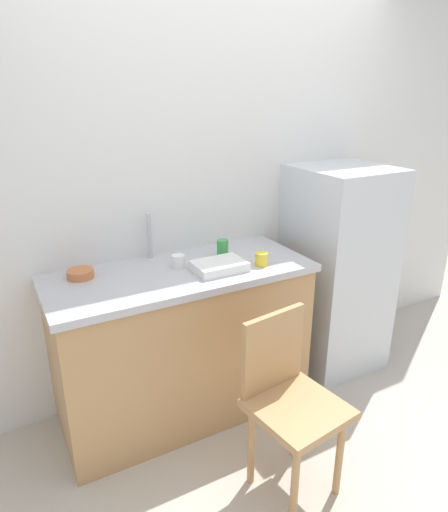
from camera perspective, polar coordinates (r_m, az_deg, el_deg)
name	(u,v)px	position (r m, az deg, el deg)	size (l,w,h in m)	color
ground_plane	(300,454)	(2.71, 9.60, -23.41)	(8.00, 8.00, 0.00)	#BCB2A3
back_wall	(214,182)	(2.85, -1.28, 9.35)	(4.80, 0.10, 2.63)	silver
cabinet_base	(183,345)	(2.72, -5.24, -11.18)	(1.43, 0.60, 0.89)	tan
countertop	(180,273)	(2.51, -5.58, -2.11)	(1.47, 0.64, 0.04)	#B7B7BC
faucet	(150,236)	(2.65, -9.40, 2.52)	(0.02, 0.02, 0.27)	#B7B7BC
refrigerator	(336,270)	(3.18, 14.02, -1.67)	(0.58, 0.59, 1.40)	silver
chair	(289,397)	(2.25, 8.22, -17.25)	(0.45, 0.45, 0.89)	tan
dish_tray	(219,266)	(2.46, -0.62, -1.27)	(0.28, 0.20, 0.05)	white
terracotta_bowl	(80,274)	(2.49, -17.70, -2.14)	(0.14, 0.14, 0.04)	#C67042
cup_white	(178,261)	(2.51, -5.81, -0.68)	(0.07, 0.07, 0.07)	white
cup_yellow	(261,259)	(2.54, 4.75, -0.39)	(0.07, 0.07, 0.07)	yellow
cup_green	(223,248)	(2.66, -0.19, 1.01)	(0.07, 0.07, 0.10)	green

